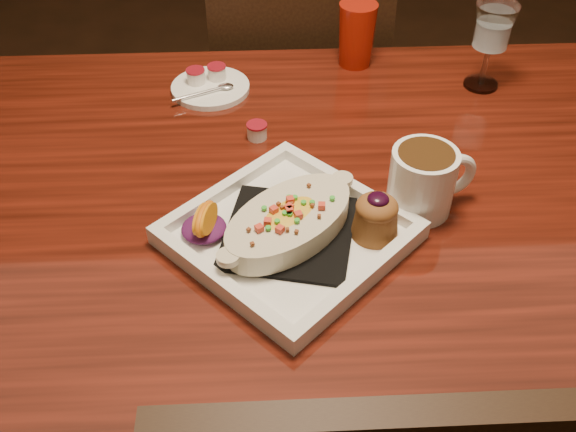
{
  "coord_description": "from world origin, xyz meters",
  "views": [
    {
      "loc": [
        -0.09,
        -0.78,
        1.4
      ],
      "look_at": [
        -0.06,
        -0.09,
        0.77
      ],
      "focal_mm": 40.0,
      "sensor_mm": 36.0,
      "label": 1
    }
  ],
  "objects_px": {
    "plate": "(296,227)",
    "saucer": "(209,85)",
    "red_tumbler": "(357,35)",
    "goblet": "(493,31)",
    "chair_far": "(297,102)",
    "table": "(319,229)",
    "coffee_mug": "(424,179)"
  },
  "relations": [
    {
      "from": "plate",
      "to": "saucer",
      "type": "distance_m",
      "value": 0.44
    },
    {
      "from": "chair_far",
      "to": "red_tumbler",
      "type": "xyz_separation_m",
      "value": [
        0.1,
        -0.24,
        0.31
      ]
    },
    {
      "from": "plate",
      "to": "red_tumbler",
      "type": "relative_size",
      "value": 3.22
    },
    {
      "from": "table",
      "to": "coffee_mug",
      "type": "distance_m",
      "value": 0.22
    },
    {
      "from": "saucer",
      "to": "coffee_mug",
      "type": "bearing_deg",
      "value": -46.77
    },
    {
      "from": "coffee_mug",
      "to": "saucer",
      "type": "bearing_deg",
      "value": 118.65
    },
    {
      "from": "plate",
      "to": "chair_far",
      "type": "bearing_deg",
      "value": 42.56
    },
    {
      "from": "saucer",
      "to": "table",
      "type": "bearing_deg",
      "value": -57.35
    },
    {
      "from": "coffee_mug",
      "to": "table",
      "type": "bearing_deg",
      "value": 142.82
    },
    {
      "from": "plate",
      "to": "saucer",
      "type": "height_order",
      "value": "plate"
    },
    {
      "from": "coffee_mug",
      "to": "red_tumbler",
      "type": "bearing_deg",
      "value": 81.05
    },
    {
      "from": "table",
      "to": "chair_far",
      "type": "relative_size",
      "value": 1.61
    },
    {
      "from": "plate",
      "to": "saucer",
      "type": "bearing_deg",
      "value": 64.92
    },
    {
      "from": "table",
      "to": "plate",
      "type": "distance_m",
      "value": 0.18
    },
    {
      "from": "red_tumbler",
      "to": "table",
      "type": "bearing_deg",
      "value": -104.8
    },
    {
      "from": "chair_far",
      "to": "red_tumbler",
      "type": "relative_size",
      "value": 7.39
    },
    {
      "from": "chair_far",
      "to": "plate",
      "type": "bearing_deg",
      "value": 86.43
    },
    {
      "from": "plate",
      "to": "coffee_mug",
      "type": "distance_m",
      "value": 0.2
    },
    {
      "from": "plate",
      "to": "red_tumbler",
      "type": "bearing_deg",
      "value": 29.83
    },
    {
      "from": "coffee_mug",
      "to": "plate",
      "type": "bearing_deg",
      "value": -176.5
    },
    {
      "from": "saucer",
      "to": "red_tumbler",
      "type": "relative_size",
      "value": 1.19
    },
    {
      "from": "coffee_mug",
      "to": "red_tumbler",
      "type": "height_order",
      "value": "red_tumbler"
    },
    {
      "from": "goblet",
      "to": "saucer",
      "type": "xyz_separation_m",
      "value": [
        -0.52,
        0.01,
        -0.1
      ]
    },
    {
      "from": "plate",
      "to": "goblet",
      "type": "relative_size",
      "value": 2.48
    },
    {
      "from": "goblet",
      "to": "red_tumbler",
      "type": "relative_size",
      "value": 1.3
    },
    {
      "from": "chair_far",
      "to": "saucer",
      "type": "xyz_separation_m",
      "value": [
        -0.19,
        -0.33,
        0.25
      ]
    },
    {
      "from": "plate",
      "to": "saucer",
      "type": "relative_size",
      "value": 2.7
    },
    {
      "from": "chair_far",
      "to": "coffee_mug",
      "type": "bearing_deg",
      "value": 101.92
    },
    {
      "from": "chair_far",
      "to": "saucer",
      "type": "bearing_deg",
      "value": 60.32
    },
    {
      "from": "goblet",
      "to": "saucer",
      "type": "relative_size",
      "value": 1.09
    },
    {
      "from": "plate",
      "to": "goblet",
      "type": "xyz_separation_m",
      "value": [
        0.38,
        0.41,
        0.09
      ]
    },
    {
      "from": "plate",
      "to": "red_tumbler",
      "type": "distance_m",
      "value": 0.53
    }
  ]
}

